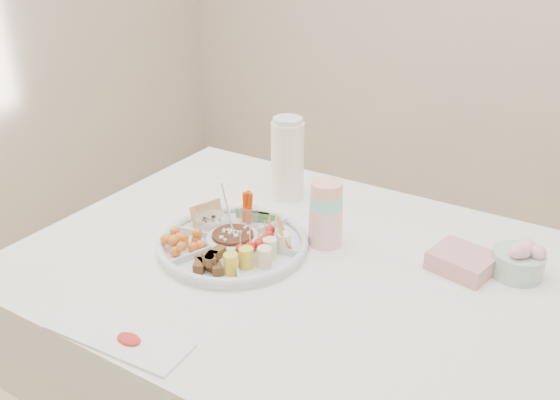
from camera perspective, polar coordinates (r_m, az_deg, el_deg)
The scene contains 14 objects.
dining_table at distance 1.69m, azimuth 4.14°, elevation -17.59°, with size 1.52×1.02×0.76m, color white.
party_tray at distance 1.53m, azimuth -4.54°, elevation -3.98°, with size 0.38×0.38×0.04m, color white.
bean_dip at distance 1.52m, azimuth -4.55°, elevation -3.73°, with size 0.10×0.10×0.04m, color black.
tortillas at distance 1.53m, azimuth 0.30°, elevation -2.94°, with size 0.11×0.11×0.07m, color #B18045, non-canonical shape.
carrot_cucumber at distance 1.61m, azimuth -2.58°, elevation -0.55°, with size 0.10×0.10×0.09m, color #D73800, non-canonical shape.
pita_raisins at distance 1.61m, azimuth -7.16°, elevation -1.47°, with size 0.12×0.12×0.06m, color tan, non-canonical shape.
cherries at distance 1.52m, azimuth -9.46°, elevation -3.85°, with size 0.12×0.12×0.05m, color orange, non-canonical shape.
granola_chunks at distance 1.42m, azimuth -6.85°, elevation -5.94°, with size 0.11×0.11×0.05m, color brown, non-canonical shape.
banana_tomato at distance 1.42m, azimuth -1.63°, elevation -4.79°, with size 0.12×0.12×0.09m, color #FFEF72, non-canonical shape.
cup_stack at distance 1.51m, azimuth 4.47°, elevation -0.18°, with size 0.09×0.09×0.24m, color #B6BCB4.
thermos at distance 1.76m, azimuth 0.73°, elevation 4.10°, with size 0.10×0.10×0.25m, color white.
flower_bowl at distance 1.52m, azimuth 21.96°, elevation -5.20°, with size 0.12×0.12×0.09m, color #AFD9BC.
napkin_stack at distance 1.50m, azimuth 17.14°, elevation -5.67°, with size 0.14×0.12×0.05m, color #D2918E.
placemat at distance 1.29m, azimuth -15.28°, elevation -12.55°, with size 0.32×0.11×0.01m, color white.
Camera 1 is at (0.54, -1.10, 1.55)m, focal length 38.00 mm.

